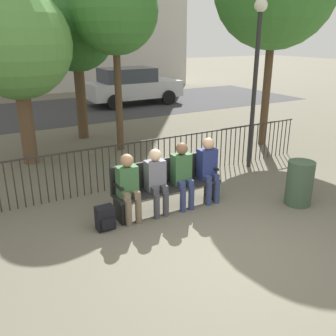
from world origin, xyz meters
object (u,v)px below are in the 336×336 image
object	(u,v)px
park_bench	(166,182)
parked_car_0	(132,85)
lamp_post	(257,61)
seated_person_1	(156,178)
backpack	(105,218)
seated_person_2	(182,172)
trash_bin	(300,183)
tree_1	(16,45)
tree_0	(115,11)
seated_person_0	(128,184)
tree_3	(76,33)
seated_person_3	(208,166)

from	to	relation	value
park_bench	parked_car_0	world-z (taller)	parked_car_0
lamp_post	seated_person_1	bearing A→B (deg)	-160.24
parked_car_0	backpack	bearing A→B (deg)	-116.66
seated_person_2	trash_bin	xyz separation A→B (m)	(1.97, -0.96, -0.27)
tree_1	park_bench	bearing A→B (deg)	-66.81
backpack	lamp_post	bearing A→B (deg)	16.45
tree_0	trash_bin	bearing A→B (deg)	-72.82
seated_person_0	tree_3	world-z (taller)	tree_3
seated_person_0	lamp_post	distance (m)	4.22
seated_person_2	trash_bin	world-z (taller)	seated_person_2
seated_person_1	seated_person_0	bearing A→B (deg)	-179.96
tree_0	seated_person_3	bearing A→B (deg)	-88.16
tree_1	backpack	bearing A→B (deg)	-84.36
trash_bin	backpack	bearing A→B (deg)	166.15
seated_person_3	tree_1	world-z (taller)	tree_1
tree_1	trash_bin	world-z (taller)	tree_1
seated_person_2	tree_0	distance (m)	4.93
tree_0	tree_3	bearing A→B (deg)	106.30
backpack	tree_1	distance (m)	4.90
tree_1	parked_car_0	world-z (taller)	tree_1
seated_person_2	seated_person_3	xyz separation A→B (m)	(0.57, 0.00, 0.01)
seated_person_3	tree_0	size ratio (longest dim) A/B	0.27
park_bench	seated_person_3	size ratio (longest dim) A/B	1.64
seated_person_2	tree_0	xyz separation A→B (m)	(0.44, 3.98, 2.88)
seated_person_1	tree_3	xyz separation A→B (m)	(0.47, 5.71, 2.39)
backpack	tree_0	distance (m)	5.65
seated_person_0	seated_person_3	xyz separation A→B (m)	(1.63, 0.00, 0.03)
seated_person_2	seated_person_3	size ratio (longest dim) A/B	0.99
park_bench	parked_car_0	size ratio (longest dim) A/B	0.48
seated_person_3	lamp_post	xyz separation A→B (m)	(2.01, 1.12, 1.77)
tree_0	lamp_post	distance (m)	3.74
seated_person_3	backpack	distance (m)	2.17
seated_person_3	backpack	world-z (taller)	seated_person_3
parked_car_0	tree_3	bearing A→B (deg)	-129.29
backpack	seated_person_1	bearing A→B (deg)	5.50
seated_person_1	seated_person_3	size ratio (longest dim) A/B	0.96
seated_person_1	tree_0	xyz separation A→B (m)	(0.98, 3.98, 2.90)
seated_person_0	tree_1	size ratio (longest dim) A/B	0.29
backpack	seated_person_3	bearing A→B (deg)	2.70
seated_person_0	tree_1	xyz separation A→B (m)	(-0.88, 4.04, 2.13)
backpack	park_bench	bearing A→B (deg)	10.23
seated_person_2	tree_3	world-z (taller)	tree_3
seated_person_2	backpack	distance (m)	1.62
parked_car_0	trash_bin	bearing A→B (deg)	-98.61
tree_1	trash_bin	size ratio (longest dim) A/B	4.86
seated_person_1	parked_car_0	world-z (taller)	parked_car_0
seated_person_3	trash_bin	xyz separation A→B (m)	(1.40, -0.96, -0.28)
seated_person_3	tree_3	size ratio (longest dim) A/B	0.29
park_bench	lamp_post	size ratio (longest dim) A/B	0.54
tree_3	lamp_post	size ratio (longest dim) A/B	1.13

